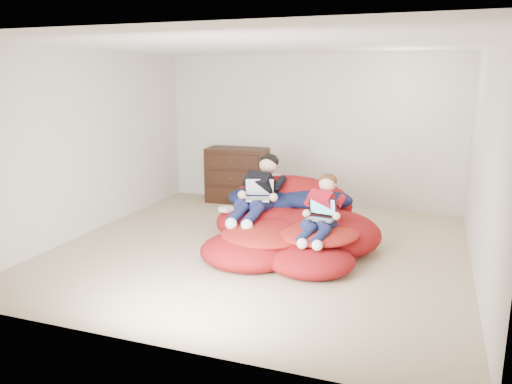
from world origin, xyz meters
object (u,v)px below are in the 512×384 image
Objects in this scene: older_boy at (260,188)px; laptop_black at (321,214)px; laptop_white at (257,194)px; dresser at (237,175)px; beanbag_pile at (290,226)px; younger_boy at (322,208)px.

older_boy is 3.55× the size of laptop_black.
dresser is at bearing 118.62° from laptop_white.
dresser is 0.46× the size of beanbag_pile.
beanbag_pile is at bearing 141.20° from laptop_black.
younger_boy is (1.99, -2.26, 0.15)m from dresser.
beanbag_pile is 1.75× the size of older_boy.
dresser is 3.02m from younger_boy.
younger_boy is at bearing 90.00° from laptop_black.
beanbag_pile is 0.68m from younger_boy.
laptop_black is (0.94, -0.52, -0.12)m from older_boy.
laptop_black is at bearing -28.95° from older_boy.
younger_boy is 1.00m from laptop_white.
younger_boy is at bearing -19.74° from laptop_white.
older_boy is 1.08m from laptop_black.
beanbag_pile is 2.25× the size of younger_boy.
beanbag_pile is 0.64m from older_boy.
older_boy is at bearing 90.00° from laptop_white.
laptop_white is (-0.94, 0.34, 0.03)m from younger_boy.
dresser is 2.11m from older_boy.
older_boy is (-0.46, 0.13, 0.43)m from beanbag_pile.
laptop_black is at bearing -49.49° from dresser.
dresser reaches higher than laptop_white.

